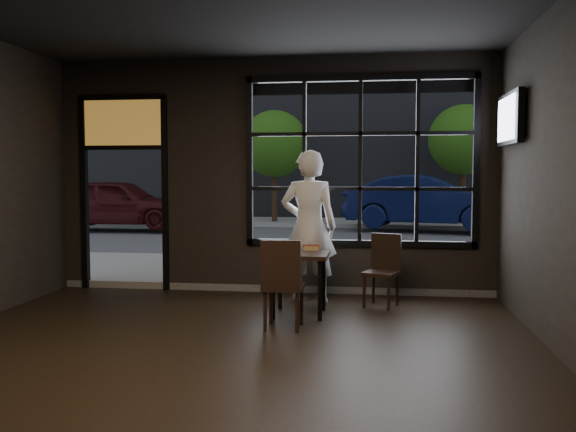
# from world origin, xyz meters

# --- Properties ---
(floor) EXTENTS (6.00, 7.00, 0.02)m
(floor) POSITION_xyz_m (0.00, 0.00, -0.01)
(floor) COLOR black
(floor) RESTS_ON ground
(window_frame) EXTENTS (3.06, 0.12, 2.28)m
(window_frame) POSITION_xyz_m (1.20, 3.50, 1.80)
(window_frame) COLOR black
(window_frame) RESTS_ON ground
(stained_transom) EXTENTS (1.20, 0.06, 0.70)m
(stained_transom) POSITION_xyz_m (-2.10, 3.50, 2.35)
(stained_transom) COLOR orange
(stained_transom) RESTS_ON ground
(street_asphalt) EXTENTS (60.00, 41.00, 0.04)m
(street_asphalt) POSITION_xyz_m (0.00, 24.00, -0.02)
(street_asphalt) COLOR #545456
(street_asphalt) RESTS_ON ground
(building_across) EXTENTS (28.00, 12.00, 15.00)m
(building_across) POSITION_xyz_m (0.00, 23.00, 7.50)
(building_across) COLOR #5B5956
(building_across) RESTS_ON ground
(cafe_table) EXTENTS (0.68, 0.68, 0.73)m
(cafe_table) POSITION_xyz_m (0.53, 2.22, 0.37)
(cafe_table) COLOR black
(cafe_table) RESTS_ON floor
(chair_near) EXTENTS (0.42, 0.42, 0.96)m
(chair_near) POSITION_xyz_m (0.43, 1.59, 0.48)
(chair_near) COLOR black
(chair_near) RESTS_ON floor
(chair_window) EXTENTS (0.50, 0.50, 0.89)m
(chair_window) POSITION_xyz_m (1.48, 2.77, 0.45)
(chair_window) COLOR black
(chair_window) RESTS_ON floor
(man) EXTENTS (0.73, 0.50, 1.93)m
(man) POSITION_xyz_m (0.57, 2.93, 0.96)
(man) COLOR white
(man) RESTS_ON floor
(hotdog) EXTENTS (0.21, 0.11, 0.06)m
(hotdog) POSITION_xyz_m (0.64, 2.43, 0.76)
(hotdog) COLOR tan
(hotdog) RESTS_ON cafe_table
(cup) EXTENTS (0.15, 0.15, 0.10)m
(cup) POSITION_xyz_m (0.34, 2.19, 0.78)
(cup) COLOR silver
(cup) RESTS_ON cafe_table
(tv) EXTENTS (0.12, 1.02, 0.60)m
(tv) POSITION_xyz_m (2.93, 2.63, 2.27)
(tv) COLOR black
(tv) RESTS_ON wall_right
(navy_car) EXTENTS (4.79, 2.49, 1.50)m
(navy_car) POSITION_xyz_m (2.96, 12.67, 0.85)
(navy_car) COLOR black
(navy_car) RESTS_ON street_asphalt
(maroon_car) EXTENTS (4.14, 1.74, 1.40)m
(maroon_car) POSITION_xyz_m (-5.76, 11.85, 0.80)
(maroon_car) COLOR #3E0D10
(maroon_car) RESTS_ON street_asphalt
(tree_left) EXTENTS (2.14, 2.14, 3.65)m
(tree_left) POSITION_xyz_m (-1.68, 14.59, 2.57)
(tree_left) COLOR #332114
(tree_left) RESTS_ON street_asphalt
(tree_right) EXTENTS (2.24, 2.24, 3.83)m
(tree_right) POSITION_xyz_m (4.31, 15.38, 2.70)
(tree_right) COLOR #332114
(tree_right) RESTS_ON street_asphalt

